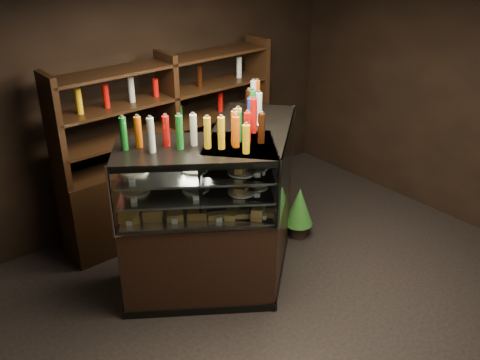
% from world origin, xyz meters
% --- Properties ---
extents(ground, '(5.00, 5.00, 0.00)m').
position_xyz_m(ground, '(0.00, 0.00, 0.00)').
color(ground, black).
rests_on(ground, ground).
extents(room_shell, '(5.02, 5.02, 3.01)m').
position_xyz_m(room_shell, '(0.00, 0.00, 1.94)').
color(room_shell, black).
rests_on(room_shell, ground).
extents(display_case, '(2.19, 1.44, 1.52)m').
position_xyz_m(display_case, '(-0.33, 0.83, 0.51)').
color(display_case, black).
rests_on(display_case, ground).
extents(food_display, '(1.80, 0.94, 0.47)m').
position_xyz_m(food_display, '(-0.33, 0.83, 1.12)').
color(food_display, '#CE904A').
rests_on(food_display, display_case).
extents(bottles_top, '(1.62, 0.80, 0.30)m').
position_xyz_m(bottles_top, '(-0.33, 0.84, 1.66)').
color(bottles_top, black).
rests_on(bottles_top, display_case).
extents(potted_conifer, '(0.32, 0.32, 0.68)m').
position_xyz_m(potted_conifer, '(0.77, 0.92, 0.39)').
color(potted_conifer, black).
rests_on(potted_conifer, ground).
extents(back_shelving, '(2.55, 0.44, 2.00)m').
position_xyz_m(back_shelving, '(-0.13, 2.05, 0.60)').
color(back_shelving, black).
rests_on(back_shelving, ground).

